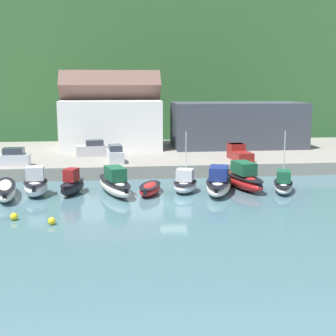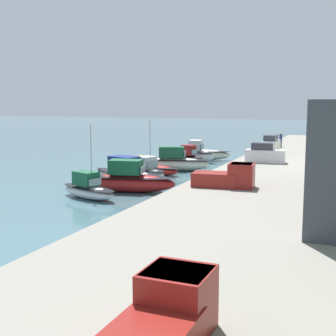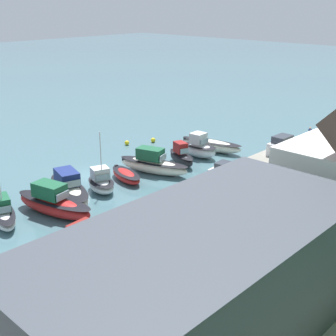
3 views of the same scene
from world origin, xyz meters
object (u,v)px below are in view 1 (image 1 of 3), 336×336
Objects in this scene: moored_boat_5 at (185,184)px; parked_car_0 at (12,158)px; moored_boat_2 at (72,185)px; moored_boat_0 at (5,190)px; mooring_buoy_0 at (52,221)px; mooring_buoy_1 at (14,216)px; moored_boat_4 at (150,189)px; moored_boat_3 at (115,184)px; parked_car_3 at (93,149)px; moored_boat_7 at (242,178)px; moored_boat_1 at (36,185)px; pickup_truck_1 at (239,153)px; moored_boat_8 at (283,184)px; parked_car_1 at (115,155)px; moored_boat_6 at (219,183)px.

parked_car_0 is at bearing 173.75° from moored_boat_5.
moored_boat_0 is at bearing -154.94° from moored_boat_2.
moored_boat_0 is 11.25m from mooring_buoy_0.
mooring_buoy_1 is at bearing -84.86° from moored_boat_0.
moored_boat_5 is at bearing 21.37° from moored_boat_4.
moored_boat_3 is 16.13m from parked_car_3.
moored_boat_7 is at bearing 29.43° from moored_boat_5.
moored_boat_1 reaches higher than moored_boat_4.
parked_car_3 reaches higher than pickup_truck_1.
parked_car_3 reaches higher than mooring_buoy_0.
moored_boat_7 reaches higher than mooring_buoy_1.
mooring_buoy_0 is (5.66, -9.71, -0.47)m from moored_boat_0.
moored_boat_8 is 24.26m from mooring_buoy_0.
pickup_truck_1 reaches higher than moored_boat_1.
moored_boat_8 is at bearing -39.58° from parked_car_1.
parked_car_0 is (-15.50, 9.57, 1.87)m from moored_boat_4.
pickup_truck_1 is (12.25, 11.31, 1.77)m from moored_boat_4.
moored_boat_3 is at bearing 14.53° from moored_boat_2.
parked_car_3 is (1.44, 15.48, 1.46)m from moored_boat_2.
moored_boat_0 is at bearing 148.27° from parked_car_3.
moored_boat_1 is at bearing -3.37° from moored_boat_0.
parked_car_0 is 20.43m from mooring_buoy_0.
moored_boat_0 is 0.99× the size of moored_boat_3.
moored_boat_2 is (3.57, 0.25, -0.14)m from moored_boat_1.
moored_boat_7 reaches higher than moored_boat_3.
moored_boat_1 reaches higher than moored_boat_7.
pickup_truck_1 is at bearing 17.77° from moored_boat_3.
moored_boat_4 is (14.27, -0.16, -0.21)m from moored_boat_0.
moored_boat_4 is 17.61m from parked_car_3.
parked_car_0 is 11.33m from parked_car_3.
moored_boat_7 reaches higher than moored_boat_4.
moored_boat_0 is 18.04m from parked_car_3.
moored_boat_0 is 15.45m from parked_car_1.
moored_boat_1 is 15.08m from moored_boat_5.
moored_boat_0 is at bearing 106.68° from mooring_buoy_1.
moored_boat_3 is 10.67m from parked_car_1.
moored_boat_6 is (10.61, -0.81, -0.01)m from moored_boat_3.
mooring_buoy_0 is at bearing -138.92° from moored_boat_8.
moored_boat_6 is 20.37m from mooring_buoy_1.
moored_boat_7 is 2.06× the size of parked_car_0.
moored_boat_2 is 7.88m from moored_boat_4.
moored_boat_2 is 22.69m from pickup_truck_1.
parked_car_0 is 27.80m from pickup_truck_1.
parked_car_1 is (12.05, 1.49, 0.00)m from parked_car_0.
moored_boat_0 is at bearing -175.81° from moored_boat_1.
moored_boat_6 is 13.58× the size of mooring_buoy_1.
moored_boat_8 reaches higher than moored_boat_5.
pickup_truck_1 is (15.69, 0.25, -0.10)m from parked_car_1.
moored_boat_6 is 12.82m from pickup_truck_1.
moored_boat_6 is at bearing 21.80° from mooring_buoy_1.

